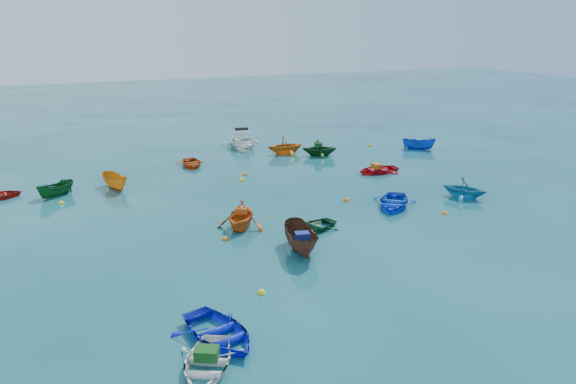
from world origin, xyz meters
name	(u,v)px	position (x,y,z in m)	size (l,w,h in m)	color
ground	(326,225)	(0.00, 0.00, 0.00)	(160.00, 160.00, 0.00)	#0A3F4B
dinghy_blue_sw	(219,339)	(-8.40, -8.43, 0.00)	(2.47, 3.45, 0.72)	#111ED5
dinghy_white_near	(207,369)	(-9.25, -9.89, 0.00)	(2.15, 3.01, 0.62)	white
sampan_brown_mid	(301,251)	(-2.69, -2.68, 0.00)	(1.31, 3.48, 1.34)	#4E2A1C
dinghy_blue_se	(393,206)	(4.95, 1.18, 0.00)	(2.48, 3.46, 0.72)	blue
dinghy_orange_w	(241,227)	(-4.22, 1.40, 0.00)	(2.51, 2.91, 1.53)	#DA5C14
dinghy_green_e	(313,230)	(-0.97, -0.40, 0.00)	(1.95, 2.72, 0.57)	#104624
dinghy_cyan_se	(464,198)	(9.82, 0.86, 0.00)	(2.24, 2.60, 1.37)	teal
sampan_orange_n	(116,189)	(-9.24, 11.27, 0.00)	(1.09, 2.90, 1.12)	orange
dinghy_green_n	(319,156)	(6.79, 14.26, 0.00)	(2.33, 2.70, 1.42)	#0F4115
dinghy_red_ne	(377,172)	(8.21, 7.99, 0.00)	(2.17, 3.03, 0.63)	red
sampan_blue_far	(418,149)	(15.45, 13.07, 0.00)	(1.02, 2.70, 1.04)	#0E3FB5
dinghy_red_far	(191,166)	(-3.36, 15.15, 0.00)	(2.08, 2.90, 0.60)	#C33F10
dinghy_orange_far	(285,154)	(4.57, 15.97, 0.00)	(2.56, 2.97, 1.56)	#C66612
sampan_green_far	(57,196)	(-12.78, 11.12, 0.00)	(0.95, 2.53, 0.98)	#114B1D
motorboat_white	(242,147)	(2.19, 19.77, 0.00)	(3.36, 4.70, 1.58)	white
tarp_green_a	(207,353)	(-9.20, -9.80, 0.49)	(0.72, 0.54, 0.35)	#134F18
tarp_blue_a	(302,236)	(-2.72, -2.83, 0.83)	(0.64, 0.49, 0.31)	navy
tarp_orange_a	(241,211)	(-4.19, 1.44, 0.91)	(0.60, 0.45, 0.29)	#CB4814
tarp_green_b	(318,145)	(6.69, 14.30, 0.89)	(0.75, 0.57, 0.36)	#104014
tarp_orange_b	(377,166)	(8.11, 7.99, 0.49)	(0.71, 0.54, 0.34)	#C55E14
buoy_or_a	(225,240)	(-5.51, 0.08, 0.00)	(0.33, 0.33, 0.33)	#FA630D
buoy_ye_a	(262,293)	(-5.91, -5.89, 0.00)	(0.35, 0.35, 0.35)	yellow
buoy_or_b	(445,214)	(6.83, -1.09, 0.00)	(0.31, 0.31, 0.31)	orange
buoy_or_c	(245,175)	(-0.59, 11.10, 0.00)	(0.34, 0.34, 0.34)	orange
buoy_ye_c	(241,180)	(-1.28, 9.88, 0.00)	(0.37, 0.37, 0.37)	yellow
buoy_or_d	(347,201)	(2.99, 3.14, 0.00)	(0.38, 0.38, 0.38)	orange
buoy_ye_d	(61,204)	(-12.60, 9.41, 0.00)	(0.33, 0.33, 0.33)	yellow
buoy_or_e	(281,153)	(4.29, 16.31, 0.00)	(0.38, 0.38, 0.38)	#FD630D
buoy_ye_e	(370,146)	(12.38, 15.80, 0.00)	(0.36, 0.36, 0.36)	gold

